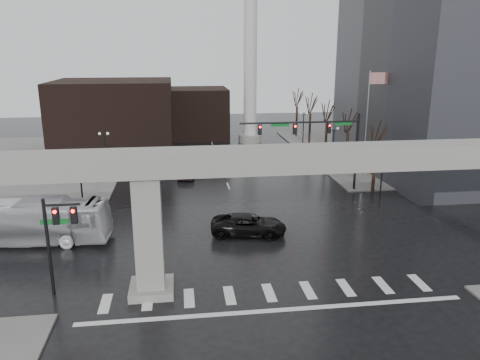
% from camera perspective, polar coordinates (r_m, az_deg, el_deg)
% --- Properties ---
extents(ground, '(160.00, 160.00, 0.00)m').
position_cam_1_polar(ground, '(29.85, 3.20, -12.62)').
color(ground, black).
rests_on(ground, ground).
extents(sidewalk_ne, '(28.00, 36.00, 0.15)m').
position_cam_1_polar(sidewalk_ne, '(70.58, 18.78, 3.32)').
color(sidewalk_ne, slate).
rests_on(sidewalk_ne, ground).
extents(sidewalk_nw, '(28.00, 36.00, 0.15)m').
position_cam_1_polar(sidewalk_nw, '(66.76, -25.63, 1.93)').
color(sidewalk_nw, slate).
rests_on(sidewalk_nw, ground).
extents(elevated_guideway, '(48.00, 2.60, 8.70)m').
position_cam_1_polar(elevated_guideway, '(27.54, 6.00, 0.31)').
color(elevated_guideway, gray).
rests_on(elevated_guideway, ground).
extents(building_far_left, '(16.00, 14.00, 10.00)m').
position_cam_1_polar(building_far_left, '(69.01, -15.04, 7.51)').
color(building_far_left, black).
rests_on(building_far_left, ground).
extents(building_far_mid, '(10.00, 10.00, 8.00)m').
position_cam_1_polar(building_far_mid, '(78.53, -5.29, 8.17)').
color(building_far_mid, black).
rests_on(building_far_mid, ground).
extents(smokestack, '(3.60, 3.60, 30.00)m').
position_cam_1_polar(smokestack, '(72.66, 1.27, 15.02)').
color(smokestack, silver).
rests_on(smokestack, ground).
extents(signal_mast_arm, '(12.12, 0.43, 8.00)m').
position_cam_1_polar(signal_mast_arm, '(47.50, 9.84, 5.35)').
color(signal_mast_arm, black).
rests_on(signal_mast_arm, ground).
extents(signal_left_pole, '(2.30, 0.30, 6.00)m').
position_cam_1_polar(signal_left_pole, '(29.07, -21.47, -5.73)').
color(signal_left_pole, black).
rests_on(signal_left_pole, ground).
extents(flagpole_assembly, '(2.06, 0.12, 12.00)m').
position_cam_1_polar(flagpole_assembly, '(52.38, 15.55, 7.84)').
color(flagpole_assembly, silver).
rests_on(flagpole_assembly, ground).
extents(lamp_right_0, '(1.22, 0.32, 5.11)m').
position_cam_1_polar(lamp_right_0, '(45.19, 16.95, 1.32)').
color(lamp_right_0, black).
rests_on(lamp_right_0, ground).
extents(lamp_right_1, '(1.22, 0.32, 5.11)m').
position_cam_1_polar(lamp_right_1, '(57.91, 11.34, 4.73)').
color(lamp_right_1, black).
rests_on(lamp_right_1, ground).
extents(lamp_right_2, '(1.22, 0.32, 5.11)m').
position_cam_1_polar(lamp_right_2, '(71.11, 7.74, 6.88)').
color(lamp_right_2, black).
rests_on(lamp_right_2, ground).
extents(lamp_left_0, '(1.22, 0.32, 5.11)m').
position_cam_1_polar(lamp_left_0, '(42.07, -18.85, 0.12)').
color(lamp_left_0, black).
rests_on(lamp_left_0, ground).
extents(lamp_left_1, '(1.22, 0.32, 5.11)m').
position_cam_1_polar(lamp_left_1, '(55.50, -16.17, 3.95)').
color(lamp_left_1, black).
rests_on(lamp_left_1, ground).
extents(lamp_left_2, '(1.22, 0.32, 5.11)m').
position_cam_1_polar(lamp_left_2, '(69.16, -14.54, 6.28)').
color(lamp_left_2, black).
rests_on(lamp_left_2, ground).
extents(tree_right_0, '(1.09, 1.58, 7.50)m').
position_cam_1_polar(tree_right_0, '(49.32, 16.10, 1.73)').
color(tree_right_0, black).
rests_on(tree_right_0, ground).
extents(tree_right_1, '(1.09, 1.61, 7.67)m').
position_cam_1_polar(tree_right_1, '(56.54, 12.93, 3.74)').
color(tree_right_1, black).
rests_on(tree_right_1, ground).
extents(tree_right_2, '(1.10, 1.63, 7.85)m').
position_cam_1_polar(tree_right_2, '(63.94, 10.48, 5.28)').
color(tree_right_2, black).
rests_on(tree_right_2, ground).
extents(tree_right_3, '(1.11, 1.66, 8.02)m').
position_cam_1_polar(tree_right_3, '(71.47, 8.53, 6.50)').
color(tree_right_3, black).
rests_on(tree_right_3, ground).
extents(tree_right_4, '(1.12, 1.69, 8.19)m').
position_cam_1_polar(tree_right_4, '(79.10, 6.95, 7.47)').
color(tree_right_4, black).
rests_on(tree_right_4, ground).
extents(pickup_truck, '(6.30, 3.77, 1.64)m').
position_cam_1_polar(pickup_truck, '(36.92, 1.06, -5.49)').
color(pickup_truck, black).
rests_on(pickup_truck, ground).
extents(city_bus, '(12.42, 3.93, 3.40)m').
position_cam_1_polar(city_bus, '(38.58, -24.55, -4.62)').
color(city_bus, silver).
rests_on(city_bus, ground).
extents(far_car, '(2.50, 4.92, 1.60)m').
position_cam_1_polar(far_car, '(53.62, -6.48, 1.15)').
color(far_car, black).
rests_on(far_car, ground).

